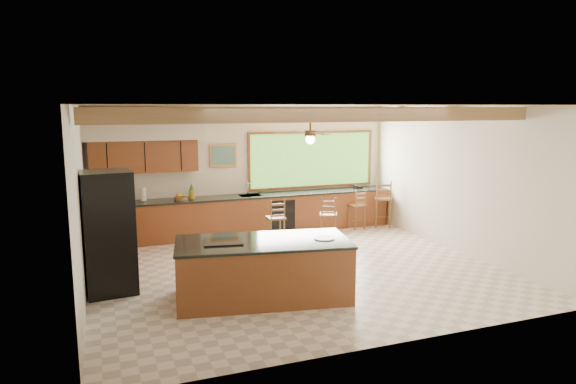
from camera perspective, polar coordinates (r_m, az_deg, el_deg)
name	(u,v)px	position (r m, az deg, el deg)	size (l,w,h in m)	color
ground	(295,269)	(9.59, 0.78, -8.60)	(7.20, 7.20, 0.00)	beige
room_shell	(274,148)	(9.70, -1.53, 4.96)	(7.27, 6.54, 3.02)	beige
counter_run	(220,220)	(11.57, -7.55, -3.15)	(7.12, 3.10, 1.27)	brown
island	(263,269)	(8.10, -2.79, -8.58)	(2.85, 1.70, 0.95)	brown
refrigerator	(108,232)	(8.70, -19.37, -4.26)	(0.85, 0.83, 1.98)	black
bar_stool_a	(329,215)	(11.35, 4.62, -2.61)	(0.48, 0.48, 1.02)	brown
bar_stool_b	(276,219)	(10.93, -1.30, -2.99)	(0.39, 0.39, 1.04)	brown
bar_stool_c	(358,206)	(12.61, 7.76, -1.52)	(0.41, 0.41, 1.00)	brown
bar_stool_d	(384,199)	(12.93, 10.63, -0.81)	(0.56, 0.57, 1.19)	brown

